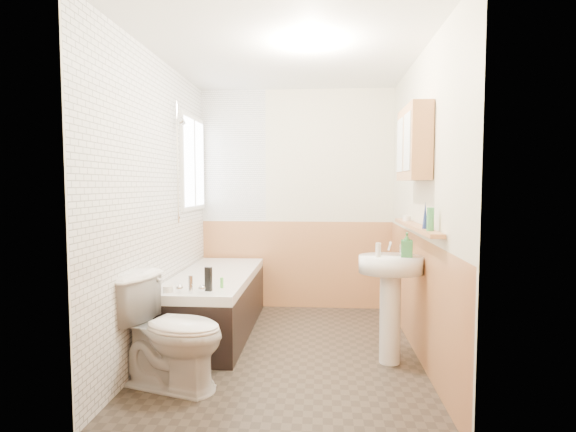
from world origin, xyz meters
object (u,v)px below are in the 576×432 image
Objects in this scene: bathtub at (215,301)px; pine_shelf at (416,227)px; sink at (390,287)px; toilet at (171,332)px; medicine_cabinet at (413,144)px.

pine_shelf is (1.77, -0.57, 0.79)m from bathtub.
sink reaches higher than bathtub.
sink is (1.60, 0.55, 0.22)m from toilet.
sink is 0.52m from pine_shelf.
toilet is 2.03m from pine_shelf.
pine_shelf is (1.80, 0.61, 0.70)m from toilet.
pine_shelf reaches higher than toilet.
bathtub is at bearing 162.01° from pine_shelf.
sink is at bearing -54.24° from toilet.
medicine_cabinet reaches higher than pine_shelf.
medicine_cabinet reaches higher than sink.
pine_shelf is 0.66m from medicine_cabinet.
sink is 0.70× the size of pine_shelf.
bathtub is 1.19m from toilet.
toilet is 0.82× the size of sink.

